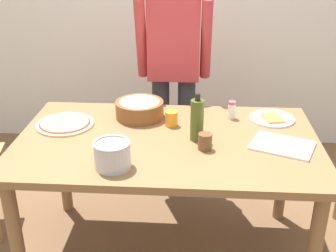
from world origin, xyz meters
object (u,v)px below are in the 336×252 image
at_px(person_cook, 174,65).
at_px(cutting_board_white, 282,146).
at_px(dining_table, 167,154).
at_px(olive_oil_bottle, 197,120).
at_px(steel_pot, 112,154).
at_px(salt_shaker, 232,110).
at_px(pizza_raw_on_board, 65,124).
at_px(plate_with_slice, 272,118).
at_px(cup_small_brown, 205,142).
at_px(cup_orange, 171,119).
at_px(popcorn_bowl, 140,108).

bearing_deg(person_cook, cutting_board_white, -53.46).
relative_size(dining_table, olive_oil_bottle, 6.25).
bearing_deg(steel_pot, olive_oil_bottle, 39.37).
xyz_separation_m(salt_shaker, cutting_board_white, (0.24, -0.35, -0.05)).
bearing_deg(steel_pot, pizza_raw_on_board, 128.56).
distance_m(plate_with_slice, cup_small_brown, 0.56).
height_order(dining_table, cup_small_brown, cup_small_brown).
relative_size(person_cook, olive_oil_bottle, 6.33).
bearing_deg(cutting_board_white, pizza_raw_on_board, 171.12).
xyz_separation_m(person_cook, cup_small_brown, (0.21, -0.86, -0.14)).
bearing_deg(olive_oil_bottle, person_cook, 102.11).
relative_size(pizza_raw_on_board, steel_pot, 1.87).
bearing_deg(cup_orange, plate_with_slice, 11.90).
relative_size(dining_table, cup_small_brown, 18.82).
height_order(olive_oil_bottle, cup_small_brown, olive_oil_bottle).
relative_size(pizza_raw_on_board, cutting_board_white, 1.08).
bearing_deg(popcorn_bowl, dining_table, -56.22).
bearing_deg(steel_pot, salt_shaker, 45.98).
distance_m(olive_oil_bottle, cup_orange, 0.23).
height_order(cup_small_brown, salt_shaker, salt_shaker).
bearing_deg(plate_with_slice, dining_table, -153.93).
distance_m(steel_pot, salt_shaker, 0.85).
distance_m(cup_small_brown, salt_shaker, 0.43).
bearing_deg(steel_pot, cup_small_brown, 25.93).
xyz_separation_m(dining_table, steel_pot, (-0.23, -0.32, 0.16)).
height_order(person_cook, popcorn_bowl, person_cook).
bearing_deg(plate_with_slice, cup_orange, -168.10).
bearing_deg(plate_with_slice, pizza_raw_on_board, -172.35).
xyz_separation_m(plate_with_slice, popcorn_bowl, (-0.77, -0.02, 0.05)).
bearing_deg(salt_shaker, plate_with_slice, -0.63).
height_order(pizza_raw_on_board, olive_oil_bottle, olive_oil_bottle).
xyz_separation_m(steel_pot, cup_orange, (0.24, 0.48, -0.02)).
xyz_separation_m(pizza_raw_on_board, steel_pot, (0.36, -0.45, 0.06)).
xyz_separation_m(pizza_raw_on_board, cup_small_brown, (0.79, -0.24, 0.03)).
distance_m(dining_table, person_cook, 0.80).
bearing_deg(cup_orange, cup_small_brown, -56.13).
relative_size(person_cook, cup_orange, 19.06).
xyz_separation_m(olive_oil_bottle, cup_orange, (-0.14, 0.17, -0.07)).
relative_size(person_cook, pizza_raw_on_board, 4.99).
relative_size(pizza_raw_on_board, plate_with_slice, 1.25).
height_order(dining_table, salt_shaker, salt_shaker).
xyz_separation_m(olive_oil_bottle, salt_shaker, (0.20, 0.29, -0.06)).
distance_m(olive_oil_bottle, cutting_board_white, 0.45).
bearing_deg(dining_table, olive_oil_bottle, -0.01).
distance_m(olive_oil_bottle, salt_shaker, 0.36).
height_order(pizza_raw_on_board, cup_orange, cup_orange).
distance_m(dining_table, cup_orange, 0.21).
bearing_deg(dining_table, salt_shaker, 39.37).
bearing_deg(person_cook, steel_pot, -101.76).
bearing_deg(cutting_board_white, cup_orange, 159.15).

